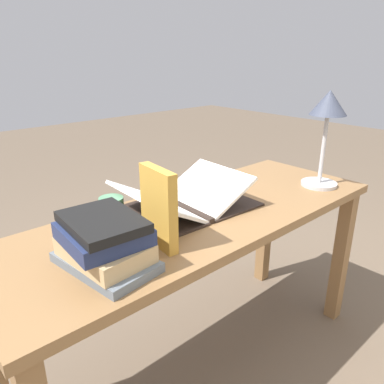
# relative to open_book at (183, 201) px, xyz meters

# --- Properties ---
(ground_plane) EXTENTS (12.00, 12.00, 0.00)m
(ground_plane) POSITION_rel_open_book_xyz_m (-0.03, 0.07, -0.76)
(ground_plane) COLOR brown
(reading_desk) EXTENTS (1.57, 0.56, 0.72)m
(reading_desk) POSITION_rel_open_book_xyz_m (-0.03, 0.07, -0.14)
(reading_desk) COLOR brown
(reading_desk) RESTS_ON ground_plane
(open_book) EXTENTS (0.56, 0.37, 0.13)m
(open_book) POSITION_rel_open_book_xyz_m (0.00, 0.00, 0.00)
(open_book) COLOR black
(open_book) RESTS_ON reading_desk
(book_stack_tall) EXTENTS (0.22, 0.31, 0.15)m
(book_stack_tall) POSITION_rel_open_book_xyz_m (0.43, 0.16, 0.04)
(book_stack_tall) COLOR slate
(book_stack_tall) RESTS_ON reading_desk
(book_standing_upright) EXTENTS (0.05, 0.17, 0.25)m
(book_standing_upright) POSITION_rel_open_book_xyz_m (0.24, 0.16, 0.09)
(book_standing_upright) COLOR #BC8933
(book_standing_upright) RESTS_ON reading_desk
(reading_lamp) EXTENTS (0.16, 0.16, 0.42)m
(reading_lamp) POSITION_rel_open_book_xyz_m (-0.64, 0.20, 0.28)
(reading_lamp) COLOR #ADADB2
(reading_lamp) RESTS_ON reading_desk
(coffee_mug) EXTENTS (0.10, 0.09, 0.10)m
(coffee_mug) POSITION_rel_open_book_xyz_m (0.27, -0.07, 0.01)
(coffee_mug) COLOR #4C7F5B
(coffee_mug) RESTS_ON reading_desk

